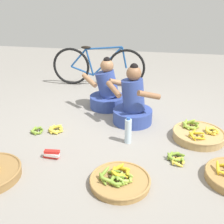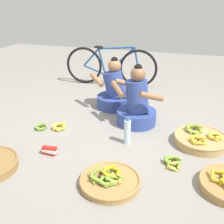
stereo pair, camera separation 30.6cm
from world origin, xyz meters
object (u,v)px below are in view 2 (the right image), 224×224
at_px(loose_bananas_front_left, 54,127).
at_px(packet_carton_stack, 49,151).
at_px(banana_basket_near_vendor, 110,180).
at_px(loose_bananas_back_center, 172,162).
at_px(vendor_woman_front, 137,105).
at_px(vendor_woman_behind, 114,92).
at_px(bicycle_leaning, 110,66).
at_px(water_bottle, 127,132).
at_px(banana_basket_front_center, 201,139).

xyz_separation_m(loose_bananas_front_left, packet_carton_stack, (0.25, -0.54, 0.01)).
bearing_deg(loose_bananas_front_left, banana_basket_near_vendor, -38.73).
bearing_deg(loose_bananas_front_left, loose_bananas_back_center, -12.33).
height_order(vendor_woman_front, loose_bananas_back_center, vendor_woman_front).
xyz_separation_m(vendor_woman_behind, loose_bananas_back_center, (1.00, -1.25, -0.21)).
relative_size(banana_basket_near_vendor, loose_bananas_front_left, 1.33).
height_order(bicycle_leaning, water_bottle, bicycle_leaning).
xyz_separation_m(bicycle_leaning, banana_basket_front_center, (1.65, -1.74, -0.30)).
bearing_deg(bicycle_leaning, water_bottle, -66.95).
xyz_separation_m(bicycle_leaning, packet_carton_stack, (0.10, -2.46, -0.31)).
relative_size(vendor_woman_behind, packet_carton_stack, 4.34).
bearing_deg(packet_carton_stack, loose_bananas_back_center, 9.22).
relative_size(water_bottle, packet_carton_stack, 1.80).
height_order(banana_basket_near_vendor, banana_basket_front_center, banana_basket_front_center).
xyz_separation_m(vendor_woman_front, loose_bananas_back_center, (0.57, -0.81, -0.23)).
xyz_separation_m(vendor_woman_behind, banana_basket_near_vendor, (0.49, -1.73, -0.20)).
distance_m(banana_basket_near_vendor, water_bottle, 0.76).
relative_size(vendor_woman_front, water_bottle, 2.53).
bearing_deg(vendor_woman_behind, vendor_woman_front, -44.91).
height_order(vendor_woman_front, banana_basket_front_center, vendor_woman_front).
bearing_deg(loose_bananas_back_center, vendor_woman_behind, 128.82).
relative_size(banana_basket_front_center, loose_bananas_front_left, 1.45).
relative_size(bicycle_leaning, loose_bananas_front_left, 4.07).
bearing_deg(loose_bananas_back_center, banana_basket_near_vendor, -136.55).
relative_size(vendor_woman_front, loose_bananas_front_left, 1.92).
bearing_deg(loose_bananas_front_left, vendor_woman_front, 26.25).
bearing_deg(banana_basket_near_vendor, loose_bananas_front_left, 141.27).
distance_m(vendor_woman_front, loose_bananas_front_left, 1.10).
bearing_deg(bicycle_leaning, packet_carton_stack, -87.57).
distance_m(bicycle_leaning, loose_bananas_front_left, 1.95).
height_order(vendor_woman_front, banana_basket_near_vendor, vendor_woman_front).
distance_m(banana_basket_near_vendor, packet_carton_stack, 0.82).
height_order(vendor_woman_behind, banana_basket_front_center, vendor_woman_behind).
bearing_deg(water_bottle, vendor_woman_behind, 115.15).
xyz_separation_m(vendor_woman_front, banana_basket_near_vendor, (0.05, -1.29, -0.21)).
height_order(loose_bananas_back_center, loose_bananas_front_left, loose_bananas_front_left).
relative_size(loose_bananas_front_left, water_bottle, 1.32).
xyz_separation_m(banana_basket_near_vendor, water_bottle, (-0.04, 0.75, 0.11)).
xyz_separation_m(bicycle_leaning, water_bottle, (0.84, -1.98, -0.21)).
height_order(bicycle_leaning, loose_bananas_front_left, bicycle_leaning).
height_order(banana_basket_front_center, packet_carton_stack, banana_basket_front_center).
distance_m(banana_basket_front_center, packet_carton_stack, 1.71).
height_order(water_bottle, packet_carton_stack, water_bottle).
bearing_deg(packet_carton_stack, loose_bananas_front_left, 114.42).
bearing_deg(loose_bananas_front_left, packet_carton_stack, -65.58).
bearing_deg(vendor_woman_behind, loose_bananas_front_left, -119.88).
bearing_deg(banana_basket_near_vendor, water_bottle, 92.67).
bearing_deg(water_bottle, loose_bananas_back_center, -26.37).
distance_m(water_bottle, packet_carton_stack, 0.89).
xyz_separation_m(banana_basket_near_vendor, loose_bananas_back_center, (0.51, 0.48, -0.01)).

